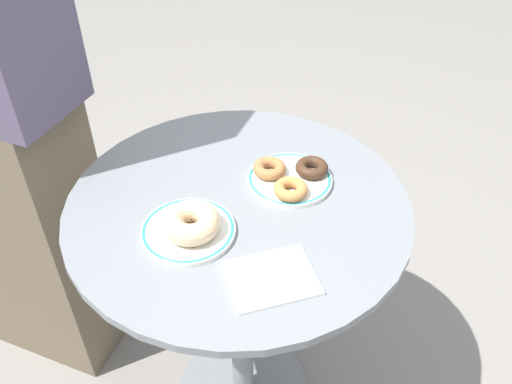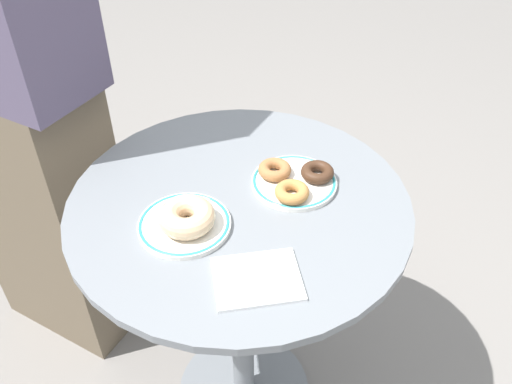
{
  "view_description": "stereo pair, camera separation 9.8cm",
  "coord_description": "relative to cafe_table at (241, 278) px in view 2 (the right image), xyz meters",
  "views": [
    {
      "loc": [
        -0.37,
        -0.69,
        1.41
      ],
      "look_at": [
        0.02,
        -0.03,
        0.75
      ],
      "focal_mm": 37.59,
      "sensor_mm": 36.0,
      "label": 1
    },
    {
      "loc": [
        -0.28,
        -0.74,
        1.41
      ],
      "look_at": [
        0.02,
        -0.03,
        0.75
      ],
      "focal_mm": 37.59,
      "sensor_mm": 36.0,
      "label": 2
    }
  ],
  "objects": [
    {
      "name": "donut_old_fashioned",
      "position": [
        0.09,
        -0.04,
        0.25
      ],
      "size": [
        0.09,
        0.09,
        0.02
      ],
      "primitive_type": "torus",
      "rotation": [
        0.0,
        0.0,
        2.11
      ],
      "color": "#BC7F42",
      "rests_on": "plate_right"
    },
    {
      "name": "cafe_table",
      "position": [
        0.0,
        0.0,
        0.0
      ],
      "size": [
        0.67,
        0.67,
        0.72
      ],
      "color": "slate",
      "rests_on": "ground"
    },
    {
      "name": "paper_napkin",
      "position": [
        -0.05,
        -0.2,
        0.23
      ],
      "size": [
        0.17,
        0.15,
        0.01
      ],
      "primitive_type": "cube",
      "rotation": [
        0.0,
        0.0,
        -0.24
      ],
      "color": "white",
      "rests_on": "cafe_table"
    },
    {
      "name": "donut_glazed",
      "position": [
        -0.12,
        -0.04,
        0.26
      ],
      "size": [
        0.14,
        0.14,
        0.04
      ],
      "primitive_type": "torus",
      "rotation": [
        0.0,
        0.0,
        2.05
      ],
      "color": "#E0B789",
      "rests_on": "plate_left"
    },
    {
      "name": "plate_right",
      "position": [
        0.12,
        -0.0,
        0.24
      ],
      "size": [
        0.17,
        0.17,
        0.01
      ],
      "color": "white",
      "rests_on": "cafe_table"
    },
    {
      "name": "person_figure",
      "position": [
        -0.37,
        0.48,
        0.31
      ],
      "size": [
        0.45,
        0.5,
        1.65
      ],
      "color": "brown",
      "rests_on": "ground"
    },
    {
      "name": "plate_left",
      "position": [
        -0.12,
        -0.03,
        0.24
      ],
      "size": [
        0.17,
        0.17,
        0.01
      ],
      "color": "white",
      "rests_on": "cafe_table"
    },
    {
      "name": "donut_cinnamon",
      "position": [
        0.09,
        0.03,
        0.25
      ],
      "size": [
        0.08,
        0.08,
        0.02
      ],
      "primitive_type": "torus",
      "rotation": [
        0.0,
        0.0,
        4.98
      ],
      "color": "#A36B3D",
      "rests_on": "plate_right"
    },
    {
      "name": "donut_chocolate",
      "position": [
        0.17,
        -0.01,
        0.25
      ],
      "size": [
        0.09,
        0.09,
        0.02
      ],
      "primitive_type": "torus",
      "rotation": [
        0.0,
        0.0,
        5.15
      ],
      "color": "#422819",
      "rests_on": "plate_right"
    }
  ]
}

